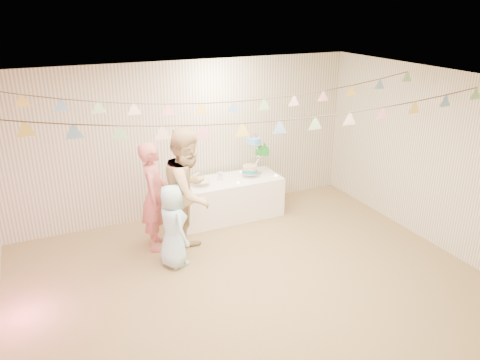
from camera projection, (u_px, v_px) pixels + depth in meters
name	position (u px, v px, depth m)	size (l,w,h in m)	color
floor	(251.00, 284.00, 6.12)	(6.00, 6.00, 0.00)	olive
ceiling	(254.00, 85.00, 5.18)	(6.00, 6.00, 0.00)	white
back_wall	(187.00, 140.00, 7.77)	(6.00, 6.00, 0.00)	silver
front_wall	(397.00, 308.00, 3.53)	(6.00, 6.00, 0.00)	silver
right_wall	(437.00, 160.00, 6.81)	(5.00, 5.00, 0.00)	silver
table	(228.00, 198.00, 7.91)	(1.80, 0.72, 0.68)	white
cake_stand	(256.00, 151.00, 7.89)	(0.61, 0.36, 0.68)	silver
cake_bottom	(249.00, 168.00, 7.88)	(0.31, 0.31, 0.15)	teal
cake_middle	(263.00, 148.00, 8.03)	(0.27, 0.27, 0.22)	#1C8323
cake_top_tier	(254.00, 136.00, 7.74)	(0.25, 0.25, 0.19)	#50A6FD
platter	(201.00, 180.00, 7.53)	(0.31, 0.31, 0.02)	white
posy	(220.00, 172.00, 7.74)	(0.12, 0.12, 0.14)	white
person_adult_a	(155.00, 196.00, 6.79)	(0.59, 0.39, 1.63)	#C76869
person_adult_b	(189.00, 193.00, 6.57)	(0.91, 0.71, 1.88)	tan
person_child	(173.00, 226.00, 6.38)	(0.58, 0.38, 1.19)	#B4E8FF
bunting_back	(217.00, 91.00, 6.21)	(5.60, 1.10, 0.40)	pink
bunting_front	(261.00, 113.00, 5.12)	(5.60, 0.90, 0.36)	#72A5E5
tealight_0	(184.00, 190.00, 7.35)	(0.04, 0.04, 0.03)	#FFD88C
tealight_1	(204.00, 179.00, 7.80)	(0.04, 0.04, 0.03)	#FFD88C
tealight_2	(238.00, 182.00, 7.63)	(0.04, 0.04, 0.03)	#FFD88C
tealight_3	(241.00, 172.00, 8.10)	(0.04, 0.04, 0.03)	#FFD88C
tealight_4	(276.00, 175.00, 7.95)	(0.04, 0.04, 0.03)	#FFD88C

